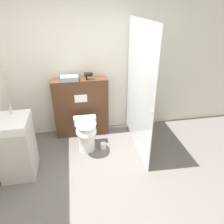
% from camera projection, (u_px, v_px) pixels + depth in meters
% --- Properties ---
extents(ground_plane, '(12.00, 12.00, 0.00)m').
position_uv_depth(ground_plane, '(102.00, 201.00, 2.85)').
color(ground_plane, slate).
extents(wall_back, '(8.00, 0.06, 2.50)m').
position_uv_depth(wall_back, '(86.00, 67.00, 3.89)').
color(wall_back, silver).
rests_on(wall_back, ground_plane).
extents(partition_panel, '(0.98, 0.23, 1.10)m').
position_uv_depth(partition_panel, '(81.00, 108.00, 4.02)').
color(partition_panel, '#51331E').
rests_on(partition_panel, ground_plane).
extents(shower_glass, '(0.04, 1.42, 2.10)m').
position_uv_depth(shower_glass, '(139.00, 90.00, 3.46)').
color(shower_glass, silver).
rests_on(shower_glass, ground_plane).
extents(toilet, '(0.38, 0.56, 0.57)m').
position_uv_depth(toilet, '(86.00, 133.00, 3.65)').
color(toilet, white).
rests_on(toilet, ground_plane).
extents(sink_vanity, '(0.47, 0.55, 1.05)m').
position_uv_depth(sink_vanity, '(16.00, 147.00, 3.13)').
color(sink_vanity, beige).
rests_on(sink_vanity, ground_plane).
extents(hair_drier, '(0.16, 0.07, 0.13)m').
position_uv_depth(hair_drier, '(89.00, 74.00, 3.74)').
color(hair_drier, black).
rests_on(hair_drier, partition_panel).
extents(folded_towel, '(0.30, 0.18, 0.08)m').
position_uv_depth(folded_towel, '(69.00, 78.00, 3.71)').
color(folded_towel, '#8C9EAD').
rests_on(folded_towel, partition_panel).
extents(spare_toilet_roll, '(0.10, 0.10, 0.11)m').
position_uv_depth(spare_toilet_roll, '(103.00, 146.00, 3.81)').
color(spare_toilet_roll, white).
rests_on(spare_toilet_roll, ground_plane).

